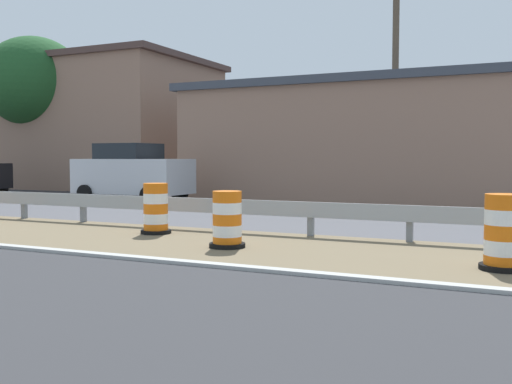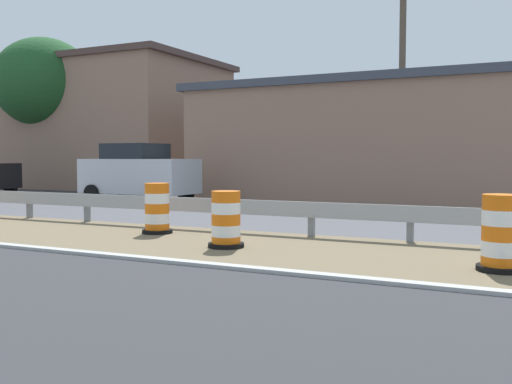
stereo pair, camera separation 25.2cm
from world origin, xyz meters
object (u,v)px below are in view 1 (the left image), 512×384
(utility_pole_near, at_px, (395,86))
(car_trailing_near_lane, at_px, (132,173))
(traffic_barrel_mid, at_px, (156,211))
(traffic_barrel_close, at_px, (227,222))
(traffic_barrel_nearest, at_px, (503,236))

(utility_pole_near, bearing_deg, car_trailing_near_lane, 117.23)
(car_trailing_near_lane, relative_size, utility_pole_near, 0.52)
(car_trailing_near_lane, bearing_deg, traffic_barrel_mid, -49.09)
(traffic_barrel_mid, height_order, utility_pole_near, utility_pole_near)
(car_trailing_near_lane, height_order, utility_pole_near, utility_pole_near)
(traffic_barrel_close, relative_size, utility_pole_near, 0.12)
(traffic_barrel_nearest, relative_size, traffic_barrel_close, 1.08)
(traffic_barrel_mid, distance_m, car_trailing_near_lane, 9.14)
(traffic_barrel_nearest, xyz_separation_m, utility_pole_near, (12.62, 4.16, 3.76))
(traffic_barrel_close, bearing_deg, car_trailing_near_lane, 45.43)
(traffic_barrel_close, height_order, traffic_barrel_mid, traffic_barrel_mid)
(traffic_barrel_mid, relative_size, utility_pole_near, 0.13)
(traffic_barrel_nearest, height_order, utility_pole_near, utility_pole_near)
(traffic_barrel_close, bearing_deg, traffic_barrel_mid, 65.24)
(traffic_barrel_nearest, relative_size, traffic_barrel_mid, 1.02)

